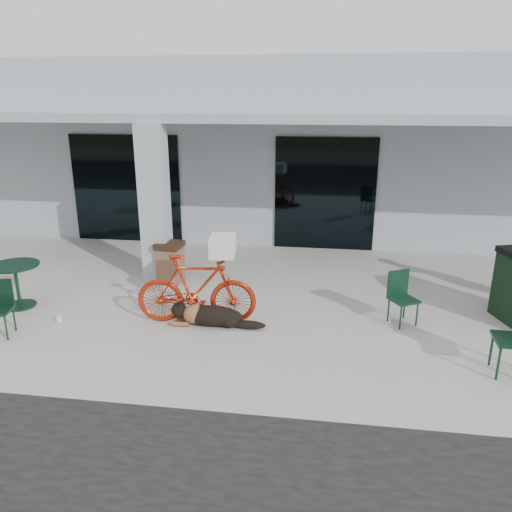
% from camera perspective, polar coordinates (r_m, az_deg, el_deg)
% --- Properties ---
extents(ground, '(80.00, 80.00, 0.00)m').
position_cam_1_polar(ground, '(8.08, -6.07, -8.80)').
color(ground, '#B4B2AA').
rests_on(ground, ground).
extents(building, '(22.00, 7.00, 4.50)m').
position_cam_1_polar(building, '(15.65, 1.42, 12.88)').
color(building, '#9EAAB3').
rests_on(building, ground).
extents(storefront_glass_left, '(2.80, 0.06, 2.70)m').
position_cam_1_polar(storefront_glass_left, '(13.19, -14.59, 7.42)').
color(storefront_glass_left, black).
rests_on(storefront_glass_left, ground).
extents(storefront_glass_right, '(2.40, 0.06, 2.70)m').
position_cam_1_polar(storefront_glass_right, '(12.17, 7.87, 6.99)').
color(storefront_glass_right, black).
rests_on(storefront_glass_right, ground).
extents(column, '(0.50, 0.50, 3.12)m').
position_cam_1_polar(column, '(10.08, -11.48, 5.77)').
color(column, '#9EAAB3').
rests_on(column, ground).
extents(overhang, '(22.00, 2.80, 0.18)m').
position_cam_1_polar(overhang, '(10.75, -1.81, 15.72)').
color(overhang, '#9EAAB3').
rests_on(overhang, column).
extents(bicycle, '(2.01, 0.77, 1.18)m').
position_cam_1_polar(bicycle, '(8.24, -6.83, -3.79)').
color(bicycle, '#A7230D').
rests_on(bicycle, ground).
extents(laundry_basket, '(0.45, 0.57, 0.31)m').
position_cam_1_polar(laundry_basket, '(7.94, -3.82, 1.17)').
color(laundry_basket, white).
rests_on(laundry_basket, bicycle).
extents(dog, '(1.21, 0.46, 0.40)m').
position_cam_1_polar(dog, '(8.24, -5.07, -6.68)').
color(dog, black).
rests_on(dog, ground).
extents(cup_near_dog, '(0.10, 0.10, 0.10)m').
position_cam_1_polar(cup_near_dog, '(9.04, -21.61, -6.69)').
color(cup_near_dog, white).
rests_on(cup_near_dog, ground).
extents(cafe_table_near, '(0.96, 0.96, 0.79)m').
position_cam_1_polar(cafe_table_near, '(9.83, -25.63, -3.07)').
color(cafe_table_near, '#133724').
rests_on(cafe_table_near, ground).
extents(cafe_chair_far_a, '(0.57, 0.58, 0.88)m').
position_cam_1_polar(cafe_chair_far_a, '(8.53, 16.53, -4.74)').
color(cafe_chair_far_a, '#133724').
rests_on(cafe_chair_far_a, ground).
extents(trash_receptacle, '(0.54, 0.54, 0.84)m').
position_cam_1_polar(trash_receptacle, '(10.15, -9.76, -0.73)').
color(trash_receptacle, brown).
rests_on(trash_receptacle, ground).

